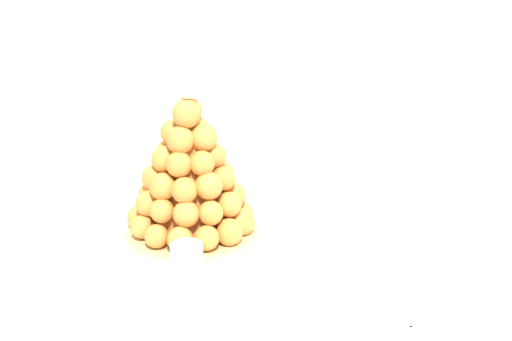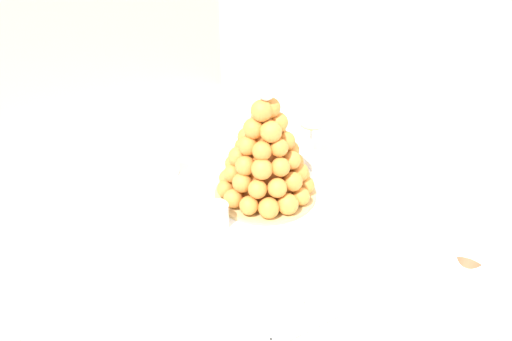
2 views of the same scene
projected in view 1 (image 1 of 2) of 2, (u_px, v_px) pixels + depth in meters
buffet_table at (322, 324)px, 1.08m from camera, size 1.51×1.01×0.79m
serving_tray at (213, 246)px, 1.11m from camera, size 0.68×0.40×0.02m
croquembouche at (190, 176)px, 1.12m from camera, size 0.24×0.24×0.29m
dessert_cup_left at (43, 243)px, 1.06m from camera, size 0.05×0.05×0.06m
dessert_cup_mid_left at (187, 262)px, 1.00m from camera, size 0.05×0.05×0.05m
dessert_cup_centre at (359, 284)px, 0.95m from camera, size 0.06×0.06×0.05m
creme_brulee_ramekin at (117, 214)px, 1.20m from camera, size 0.09×0.09×0.02m
wine_glass at (175, 138)px, 1.33m from camera, size 0.08×0.08×0.16m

